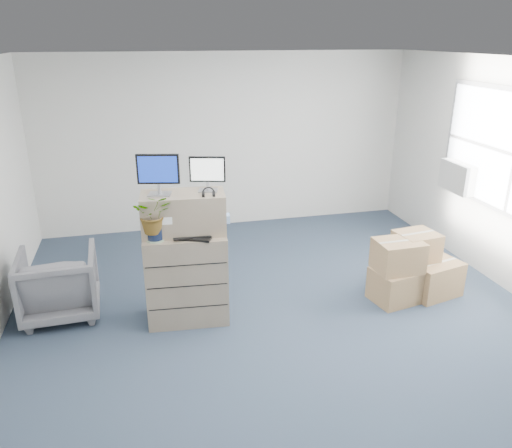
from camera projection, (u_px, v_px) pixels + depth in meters
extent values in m
plane|color=#283748|center=(287.00, 335.00, 5.38)|extent=(7.00, 7.00, 0.00)
cube|color=silver|center=(226.00, 142.00, 8.07)|extent=(6.00, 0.02, 2.80)
cube|color=silver|center=(459.00, 177.00, 6.85)|extent=(0.24, 0.60, 0.40)
cube|color=gray|center=(187.00, 277.00, 5.54)|extent=(0.92, 0.61, 1.03)
cube|color=gray|center=(183.00, 213.00, 5.32)|extent=(0.91, 0.51, 0.44)
cube|color=#99999E|center=(160.00, 194.00, 5.19)|extent=(0.26, 0.21, 0.02)
cylinder|color=#99999E|center=(159.00, 189.00, 5.17)|extent=(0.04, 0.04, 0.10)
cube|color=black|center=(158.00, 169.00, 5.10)|extent=(0.43, 0.13, 0.31)
cube|color=navy|center=(158.00, 169.00, 5.08)|extent=(0.39, 0.09, 0.27)
cube|color=#99999E|center=(208.00, 190.00, 5.32)|extent=(0.23, 0.19, 0.01)
cylinder|color=#99999E|center=(208.00, 186.00, 5.30)|extent=(0.03, 0.03, 0.09)
cube|color=black|center=(207.00, 169.00, 5.23)|extent=(0.37, 0.13, 0.27)
cube|color=silver|center=(207.00, 170.00, 5.22)|extent=(0.33, 0.09, 0.24)
torus|color=black|center=(208.00, 193.00, 5.13)|extent=(0.13, 0.03, 0.13)
cube|color=black|center=(191.00, 237.00, 5.24)|extent=(0.48, 0.35, 0.02)
ellipsoid|color=silver|center=(217.00, 235.00, 5.28)|extent=(0.09, 0.07, 0.03)
cylinder|color=gray|center=(191.00, 219.00, 5.40)|extent=(0.07, 0.07, 0.26)
cube|color=silver|center=(177.00, 233.00, 5.36)|extent=(0.06, 0.05, 0.02)
cube|color=black|center=(177.00, 227.00, 5.34)|extent=(0.06, 0.04, 0.10)
cube|color=black|center=(215.00, 227.00, 5.47)|extent=(0.20, 0.16, 0.06)
cube|color=#4286E2|center=(219.00, 219.00, 5.50)|extent=(0.25, 0.15, 0.09)
cylinder|color=#8CA786|center=(155.00, 239.00, 5.19)|extent=(0.20, 0.20, 0.02)
cylinder|color=black|center=(155.00, 233.00, 5.17)|extent=(0.17, 0.17, 0.13)
imported|color=#175219|center=(154.00, 218.00, 5.11)|extent=(0.43, 0.47, 0.33)
imported|color=slate|center=(59.00, 281.00, 5.64)|extent=(0.86, 0.81, 0.85)
cube|color=olive|center=(397.00, 285.00, 6.02)|extent=(0.66, 0.56, 0.41)
cube|color=olive|center=(411.00, 277.00, 6.20)|extent=(0.65, 0.56, 0.41)
cube|color=olive|center=(398.00, 256.00, 5.88)|extent=(0.54, 0.44, 0.37)
cube|color=olive|center=(416.00, 247.00, 6.10)|extent=(0.53, 0.48, 0.37)
cube|color=olive|center=(435.00, 279.00, 6.13)|extent=(0.69, 0.53, 0.44)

